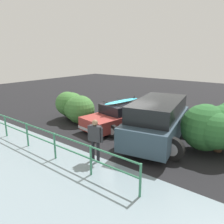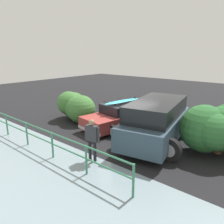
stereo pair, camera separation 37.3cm
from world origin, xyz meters
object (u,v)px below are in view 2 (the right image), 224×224
(suv_car, at_px, (157,121))
(bush_near_right, at_px, (223,128))
(sedan_car, at_px, (120,116))
(bush_near_left, at_px, (75,107))
(person_bystander, at_px, (92,136))

(suv_car, height_order, bush_near_right, bush_near_right)
(sedan_car, height_order, bush_near_left, bush_near_left)
(sedan_car, distance_m, suv_car, 2.62)
(person_bystander, bearing_deg, suv_car, -107.72)
(bush_near_left, height_order, bush_near_right, bush_near_right)
(bush_near_left, bearing_deg, sedan_car, -166.39)
(suv_car, height_order, bush_near_left, suv_car)
(person_bystander, distance_m, bush_near_left, 5.26)
(person_bystander, height_order, bush_near_right, bush_near_right)
(person_bystander, relative_size, bush_near_left, 0.60)
(suv_car, distance_m, bush_near_right, 2.55)
(suv_car, relative_size, bush_near_right, 1.78)
(bush_near_left, bearing_deg, suv_car, -179.79)
(sedan_car, xyz_separation_m, bush_near_right, (-5.01, 0.16, 0.49))
(bush_near_left, xyz_separation_m, bush_near_right, (-7.80, -0.52, 0.29))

